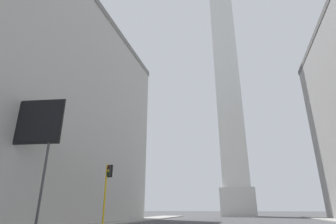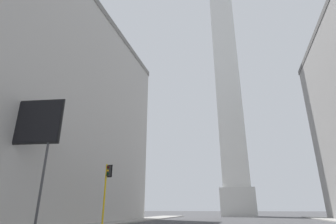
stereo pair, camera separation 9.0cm
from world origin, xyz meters
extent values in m
cube|color=#B2AFAA|center=(-27.24, 24.34, 13.98)|extent=(23.05, 40.24, 27.95)
cube|color=slate|center=(-27.24, 24.34, 28.40)|extent=(23.28, 40.65, 0.90)
cube|color=silver|center=(0.00, 64.82, 3.11)|extent=(7.83, 7.83, 6.23)
cube|color=silver|center=(0.00, 64.82, 38.03)|extent=(6.26, 6.26, 63.60)
cylinder|color=yellow|center=(-12.64, 24.02, 3.10)|extent=(0.18, 0.18, 6.20)
cube|color=black|center=(-12.35, 24.02, 5.50)|extent=(0.37, 0.37, 1.10)
cube|color=black|center=(-12.33, 24.19, 5.50)|extent=(0.58, 0.07, 1.32)
sphere|color=#410907|center=(-12.36, 23.83, 5.84)|extent=(0.22, 0.22, 0.22)
sphere|color=yellow|center=(-12.36, 23.83, 5.50)|extent=(0.22, 0.22, 0.22)
sphere|color=#073410|center=(-12.36, 23.83, 5.15)|extent=(0.22, 0.22, 0.22)
cylinder|color=#3F3F42|center=(-12.83, 14.85, 3.25)|extent=(0.18, 0.18, 6.49)
cube|color=black|center=(-14.52, 14.59, 8.21)|extent=(4.87, 1.01, 3.44)
cube|color=black|center=(-14.52, 14.59, 8.21)|extent=(5.09, 0.93, 3.68)
camera|label=1|loc=(1.17, -1.69, 1.71)|focal=28.00mm
camera|label=2|loc=(1.25, -1.67, 1.71)|focal=28.00mm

